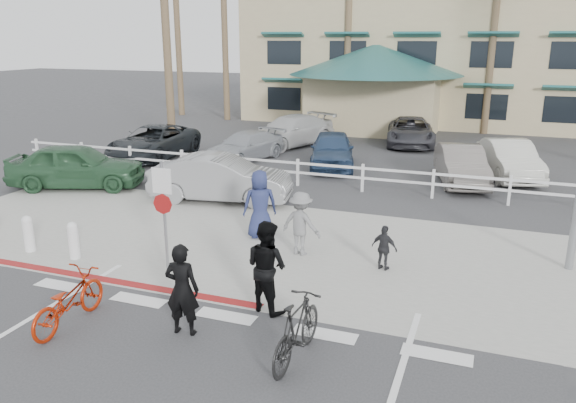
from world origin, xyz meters
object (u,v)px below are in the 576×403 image
at_px(bike_black, 297,330).
at_px(car_white_sedan, 221,178).
at_px(sign_post, 164,211).
at_px(car_red_compact, 77,166).
at_px(bike_red, 68,301).

distance_m(bike_black, car_white_sedan, 9.85).
distance_m(sign_post, car_red_compact, 8.88).
xyz_separation_m(bike_red, car_white_sedan, (-1.13, 8.52, 0.25)).
xyz_separation_m(sign_post, car_red_compact, (-7.06, 5.34, -0.65)).
bearing_deg(car_red_compact, car_white_sedan, -107.76).
distance_m(sign_post, bike_black, 4.90).
distance_m(bike_black, car_red_compact, 13.66).
distance_m(car_white_sedan, car_red_compact, 5.63).
xyz_separation_m(bike_black, car_white_sedan, (-5.53, 8.16, 0.20)).
bearing_deg(car_red_compact, sign_post, -147.57).
height_order(bike_red, car_red_compact, car_red_compact).
height_order(bike_red, bike_black, bike_black).
bearing_deg(bike_red, car_red_compact, -52.32).
relative_size(sign_post, car_red_compact, 0.61).
height_order(bike_red, car_white_sedan, car_white_sedan).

